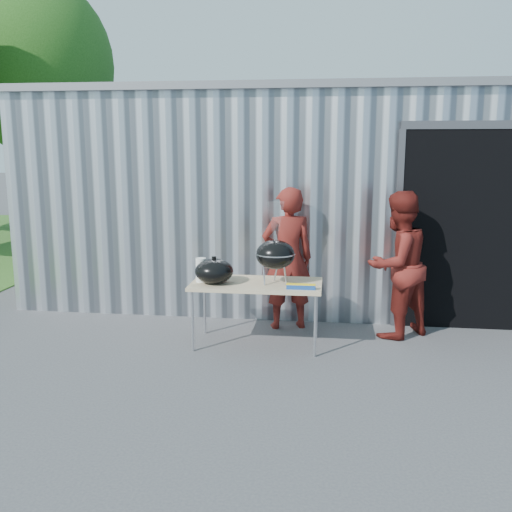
# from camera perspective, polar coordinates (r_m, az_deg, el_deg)

# --- Properties ---
(ground) EXTENTS (80.00, 80.00, 0.00)m
(ground) POSITION_cam_1_polar(r_m,az_deg,el_deg) (6.19, -4.42, -10.90)
(ground) COLOR #424244
(building) EXTENTS (8.20, 6.20, 3.10)m
(building) POSITION_cam_1_polar(r_m,az_deg,el_deg) (10.24, 5.86, 6.66)
(building) COLOR silver
(building) RESTS_ON ground
(tree_far) EXTENTS (3.99, 3.99, 6.62)m
(tree_far) POSITION_cam_1_polar(r_m,az_deg,el_deg) (16.65, -21.14, 17.22)
(tree_far) COLOR #442D19
(tree_far) RESTS_ON ground
(folding_table) EXTENTS (1.50, 0.75, 0.75)m
(folding_table) POSITION_cam_1_polar(r_m,az_deg,el_deg) (6.60, 0.06, -3.01)
(folding_table) COLOR tan
(folding_table) RESTS_ON ground
(kettle_grill) EXTENTS (0.45, 0.45, 0.94)m
(kettle_grill) POSITION_cam_1_polar(r_m,az_deg,el_deg) (6.45, 1.95, 0.82)
(kettle_grill) COLOR black
(kettle_grill) RESTS_ON folding_table
(grill_lid) EXTENTS (0.44, 0.44, 0.32)m
(grill_lid) POSITION_cam_1_polar(r_m,az_deg,el_deg) (6.54, -4.21, -1.52)
(grill_lid) COLOR black
(grill_lid) RESTS_ON folding_table
(paper_towels) EXTENTS (0.12, 0.12, 0.28)m
(paper_towels) POSITION_cam_1_polar(r_m,az_deg,el_deg) (6.62, -5.52, -1.41)
(paper_towels) COLOR white
(paper_towels) RESTS_ON folding_table
(white_tub) EXTENTS (0.20, 0.15, 0.10)m
(white_tub) POSITION_cam_1_polar(r_m,az_deg,el_deg) (6.89, -4.22, -1.65)
(white_tub) COLOR white
(white_tub) RESTS_ON folding_table
(foil_box) EXTENTS (0.32, 0.05, 0.06)m
(foil_box) POSITION_cam_1_polar(r_m,az_deg,el_deg) (6.29, 4.51, -3.07)
(foil_box) COLOR navy
(foil_box) RESTS_ON folding_table
(person_cook) EXTENTS (0.76, 0.60, 1.81)m
(person_cook) POSITION_cam_1_polar(r_m,az_deg,el_deg) (7.20, 3.18, -0.25)
(person_cook) COLOR maroon
(person_cook) RESTS_ON ground
(person_bystander) EXTENTS (1.10, 1.07, 1.78)m
(person_bystander) POSITION_cam_1_polar(r_m,az_deg,el_deg) (7.08, 13.96, -0.87)
(person_bystander) COLOR maroon
(person_bystander) RESTS_ON ground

